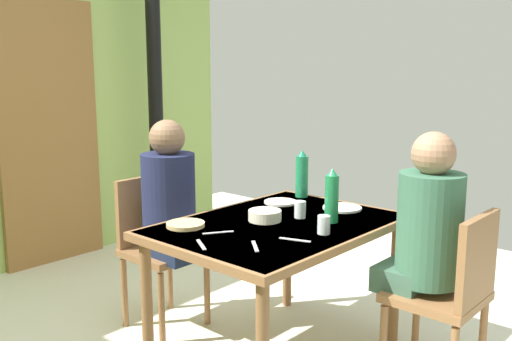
# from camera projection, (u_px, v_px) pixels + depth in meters

# --- Properties ---
(door_wooden) EXTENTS (0.80, 0.05, 2.00)m
(door_wooden) POSITION_uv_depth(u_px,v_px,m) (49.00, 134.00, 4.32)
(door_wooden) COLOR olive
(door_wooden) RESTS_ON ground_plane
(stove_pipe_column) EXTENTS (0.12, 0.12, 2.59)m
(stove_pipe_column) POSITION_uv_depth(u_px,v_px,m) (155.00, 92.00, 4.68)
(stove_pipe_column) COLOR black
(stove_pipe_column) RESTS_ON ground_plane
(dining_table) EXTENTS (1.24, 0.89, 0.73)m
(dining_table) POSITION_uv_depth(u_px,v_px,m) (278.00, 237.00, 2.89)
(dining_table) COLOR #8F623C
(dining_table) RESTS_ON ground_plane
(chair_near_diner) EXTENTS (0.40, 0.40, 0.87)m
(chair_near_diner) POSITION_uv_depth(u_px,v_px,m) (451.00, 291.00, 2.60)
(chair_near_diner) COLOR #8F623C
(chair_near_diner) RESTS_ON ground_plane
(chair_far_diner) EXTENTS (0.40, 0.40, 0.87)m
(chair_far_diner) POSITION_uv_depth(u_px,v_px,m) (157.00, 241.00, 3.33)
(chair_far_diner) COLOR #8F623C
(chair_far_diner) RESTS_ON ground_plane
(person_near_diner) EXTENTS (0.30, 0.37, 0.77)m
(person_near_diner) POSITION_uv_depth(u_px,v_px,m) (427.00, 225.00, 2.64)
(person_near_diner) COLOR #3D604D
(person_near_diner) RESTS_ON ground_plane
(person_far_diner) EXTENTS (0.30, 0.37, 0.77)m
(person_far_diner) POSITION_uv_depth(u_px,v_px,m) (170.00, 198.00, 3.19)
(person_far_diner) COLOR #1A2642
(person_far_diner) RESTS_ON ground_plane
(water_bottle_green_near) EXTENTS (0.07, 0.07, 0.28)m
(water_bottle_green_near) POSITION_uv_depth(u_px,v_px,m) (332.00, 197.00, 2.86)
(water_bottle_green_near) COLOR #1E7E45
(water_bottle_green_near) RESTS_ON dining_table
(water_bottle_green_far) EXTENTS (0.08, 0.08, 0.28)m
(water_bottle_green_far) POSITION_uv_depth(u_px,v_px,m) (302.00, 175.00, 3.42)
(water_bottle_green_far) COLOR #1E794C
(water_bottle_green_far) RESTS_ON dining_table
(serving_bowl_center) EXTENTS (0.17, 0.17, 0.05)m
(serving_bowl_center) POSITION_uv_depth(u_px,v_px,m) (265.00, 215.00, 2.91)
(serving_bowl_center) COLOR #F2E6CC
(serving_bowl_center) RESTS_ON dining_table
(dinner_plate_near_left) EXTENTS (0.22, 0.22, 0.01)m
(dinner_plate_near_left) POSITION_uv_depth(u_px,v_px,m) (342.00, 208.00, 3.15)
(dinner_plate_near_left) COLOR white
(dinner_plate_near_left) RESTS_ON dining_table
(dinner_plate_near_right) EXTENTS (0.19, 0.19, 0.01)m
(dinner_plate_near_right) POSITION_uv_depth(u_px,v_px,m) (281.00, 202.00, 3.28)
(dinner_plate_near_right) COLOR white
(dinner_plate_near_right) RESTS_ON dining_table
(drinking_glass_by_near_diner) EXTENTS (0.06, 0.06, 0.09)m
(drinking_glass_by_near_diner) POSITION_uv_depth(u_px,v_px,m) (324.00, 225.00, 2.68)
(drinking_glass_by_near_diner) COLOR silver
(drinking_glass_by_near_diner) RESTS_ON dining_table
(drinking_glass_by_far_diner) EXTENTS (0.06, 0.06, 0.09)m
(drinking_glass_by_far_diner) POSITION_uv_depth(u_px,v_px,m) (300.00, 209.00, 2.96)
(drinking_glass_by_far_diner) COLOR silver
(drinking_glass_by_far_diner) RESTS_ON dining_table
(bread_plate_sliced) EXTENTS (0.19, 0.19, 0.02)m
(bread_plate_sliced) POSITION_uv_depth(u_px,v_px,m) (186.00, 225.00, 2.81)
(bread_plate_sliced) COLOR #DBB77A
(bread_plate_sliced) RESTS_ON dining_table
(cutlery_knife_near) EXTENTS (0.11, 0.12, 0.00)m
(cutlery_knife_near) POSITION_uv_depth(u_px,v_px,m) (255.00, 246.00, 2.49)
(cutlery_knife_near) COLOR silver
(cutlery_knife_near) RESTS_ON dining_table
(cutlery_fork_near) EXTENTS (0.06, 0.15, 0.00)m
(cutlery_fork_near) POSITION_uv_depth(u_px,v_px,m) (295.00, 240.00, 2.59)
(cutlery_fork_near) COLOR silver
(cutlery_fork_near) RESTS_ON dining_table
(cutlery_knife_far) EXTENTS (0.09, 0.14, 0.00)m
(cutlery_knife_far) POSITION_uv_depth(u_px,v_px,m) (202.00, 245.00, 2.51)
(cutlery_knife_far) COLOR silver
(cutlery_knife_far) RESTS_ON dining_table
(cutlery_fork_far) EXTENTS (0.14, 0.09, 0.00)m
(cutlery_fork_far) POSITION_uv_depth(u_px,v_px,m) (218.00, 233.00, 2.70)
(cutlery_fork_far) COLOR silver
(cutlery_fork_far) RESTS_ON dining_table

